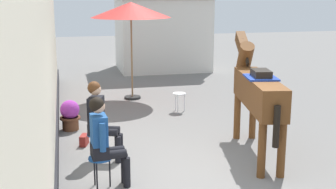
# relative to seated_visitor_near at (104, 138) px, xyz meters

# --- Properties ---
(ground_plane) EXTENTS (40.00, 40.00, 0.00)m
(ground_plane) POSITION_rel_seated_visitor_near_xyz_m (1.68, 3.17, -0.78)
(ground_plane) COLOR slate
(pub_facade_wall) EXTENTS (0.34, 14.00, 3.40)m
(pub_facade_wall) POSITION_rel_seated_visitor_near_xyz_m (-0.86, 1.67, 0.76)
(pub_facade_wall) COLOR beige
(pub_facade_wall) RESTS_ON ground_plane
(distant_cottage) EXTENTS (3.40, 2.60, 3.50)m
(distant_cottage) POSITION_rel_seated_visitor_near_xyz_m (3.08, 10.02, 1.02)
(distant_cottage) COLOR silver
(distant_cottage) RESTS_ON ground_plane
(seated_visitor_near) EXTENTS (0.61, 0.49, 1.39)m
(seated_visitor_near) POSITION_rel_seated_visitor_near_xyz_m (0.00, 0.00, 0.00)
(seated_visitor_near) COLOR #194C99
(seated_visitor_near) RESTS_ON ground_plane
(seated_visitor_far) EXTENTS (0.61, 0.49, 1.39)m
(seated_visitor_far) POSITION_rel_seated_visitor_near_xyz_m (0.04, 1.14, 0.00)
(seated_visitor_far) COLOR #194C99
(seated_visitor_far) RESTS_ON ground_plane
(saddled_horse_center) EXTENTS (0.83, 2.97, 2.06)m
(saddled_horse_center) POSITION_rel_seated_visitor_near_xyz_m (2.77, 0.86, 0.38)
(saddled_horse_center) COLOR brown
(saddled_horse_center) RESTS_ON ground_plane
(flower_planter_farthest) EXTENTS (0.43, 0.43, 0.64)m
(flower_planter_farthest) POSITION_rel_seated_visitor_near_xyz_m (-0.43, 3.05, -0.44)
(flower_planter_farthest) COLOR brown
(flower_planter_farthest) RESTS_ON ground_plane
(cafe_parasol) EXTENTS (2.10, 2.10, 2.58)m
(cafe_parasol) POSITION_rel_seated_visitor_near_xyz_m (1.27, 5.57, 1.59)
(cafe_parasol) COLOR black
(cafe_parasol) RESTS_ON ground_plane
(spare_stool_white) EXTENTS (0.32, 0.32, 0.46)m
(spare_stool_white) POSITION_rel_seated_visitor_near_xyz_m (2.16, 3.96, -0.38)
(spare_stool_white) COLOR white
(spare_stool_white) RESTS_ON ground_plane
(satchel_bag) EXTENTS (0.20, 0.30, 0.20)m
(satchel_bag) POSITION_rel_seated_visitor_near_xyz_m (-0.21, 1.99, -0.68)
(satchel_bag) COLOR maroon
(satchel_bag) RESTS_ON ground_plane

